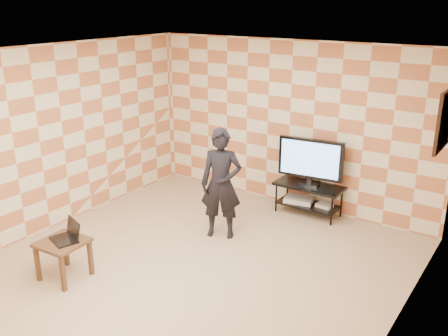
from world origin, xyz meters
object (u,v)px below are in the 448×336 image
at_px(tv, 311,160).
at_px(side_table, 63,248).
at_px(tv_stand, 309,193).
at_px(person, 221,184).

height_order(tv, side_table, tv).
height_order(tv_stand, side_table, same).
relative_size(tv, side_table, 1.86).
height_order(tv_stand, person, person).
bearing_deg(person, tv_stand, 38.22).
distance_m(tv, person, 1.58).
bearing_deg(tv_stand, side_table, -115.78).
bearing_deg(tv, tv_stand, 83.30).
xyz_separation_m(tv_stand, side_table, (-1.67, -3.45, 0.04)).
xyz_separation_m(side_table, person, (0.94, 2.05, 0.39)).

